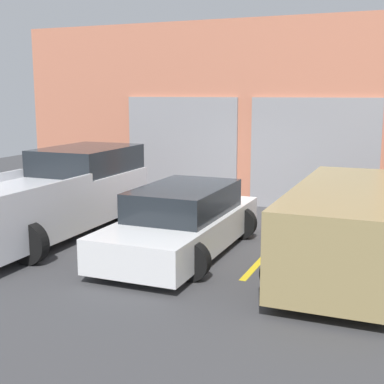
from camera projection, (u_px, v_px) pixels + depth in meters
The scene contains 7 objects.
ground_plane at pixel (213, 231), 11.93m from camera, with size 28.00×28.00×0.00m, color #3D3D3F.
shophouse_building at pixel (255, 115), 14.48m from camera, with size 14.18×0.68×4.96m.
pickup_truck at pixel (56, 195), 11.58m from camera, with size 2.43×5.52×1.78m.
sedan_white at pixel (183, 222), 10.26m from camera, with size 2.16×4.48×1.28m.
sedan_side at pixel (350, 226), 9.04m from camera, with size 2.27×4.82×1.49m.
parking_stripe_left at pixel (113, 244), 10.92m from camera, with size 0.12×2.20×0.01m, color gold.
parking_stripe_centre at pixel (260, 261), 9.76m from camera, with size 0.12×2.20×0.01m, color gold.
Camera 1 is at (3.95, -10.89, 3.04)m, focal length 50.00 mm.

